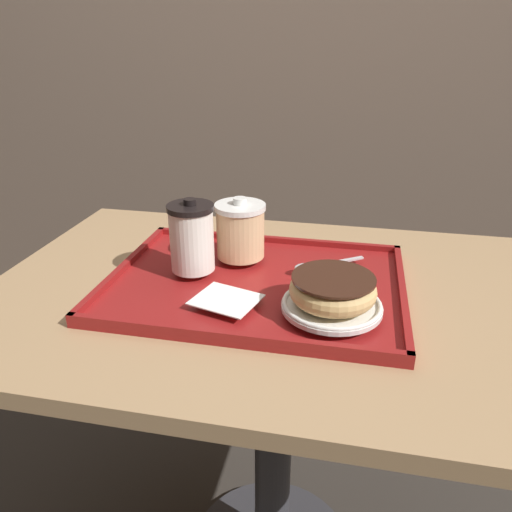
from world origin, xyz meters
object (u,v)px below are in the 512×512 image
object	(u,v)px
coffee_cup_front	(192,237)
spoon	(314,265)
coffee_cup_rear	(240,230)
donut_chocolate_glazed	(333,289)

from	to	relation	value
coffee_cup_front	spoon	size ratio (longest dim) A/B	1.04
coffee_cup_rear	donut_chocolate_glazed	world-z (taller)	coffee_cup_rear
coffee_cup_rear	spoon	world-z (taller)	coffee_cup_rear
coffee_cup_front	coffee_cup_rear	size ratio (longest dim) A/B	1.14
coffee_cup_rear	spoon	bearing A→B (deg)	-9.68
coffee_cup_front	spoon	distance (m)	0.24
coffee_cup_front	coffee_cup_rear	world-z (taller)	coffee_cup_front
coffee_cup_rear	donut_chocolate_glazed	bearing A→B (deg)	-42.18
coffee_cup_front	coffee_cup_rear	distance (m)	0.11
coffee_cup_front	spoon	world-z (taller)	coffee_cup_front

